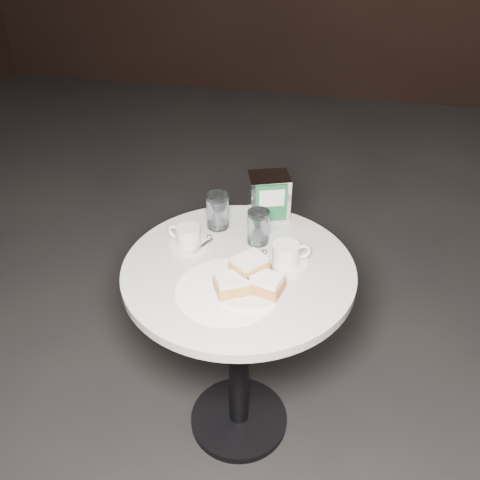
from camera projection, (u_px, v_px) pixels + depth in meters
name	position (u px, v px, depth m)	size (l,w,h in m)	color
ground	(239.00, 421.00, 2.03)	(7.00, 7.00, 0.00)	black
cafe_table	(239.00, 315.00, 1.71)	(0.70, 0.70, 0.74)	black
sugar_spill	(227.00, 291.00, 1.51)	(0.29, 0.29, 0.00)	white
beignet_plate	(249.00, 281.00, 1.49)	(0.21, 0.21, 0.09)	silver
coffee_cup_left	(188.00, 237.00, 1.67)	(0.15, 0.15, 0.07)	silver
coffee_cup_right	(286.00, 256.00, 1.59)	(0.18, 0.18, 0.07)	silver
water_glass_left	(218.00, 211.00, 1.74)	(0.08, 0.08, 0.12)	silver
water_glass_right	(258.00, 227.00, 1.67)	(0.08, 0.08, 0.11)	silver
napkin_dispenser	(269.00, 196.00, 1.78)	(0.16, 0.14, 0.15)	white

